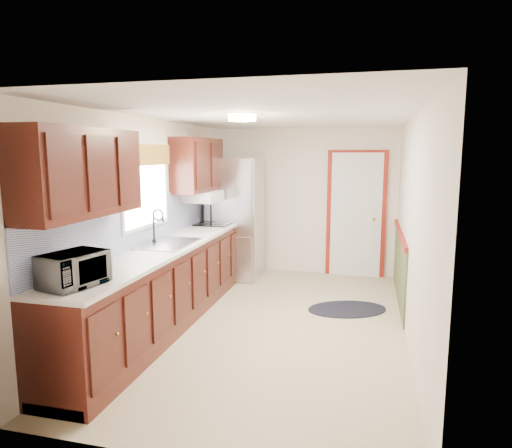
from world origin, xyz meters
The scene contains 8 objects.
room_shell centered at (0.00, 0.00, 1.20)m, with size 3.20×5.20×2.52m.
kitchen_run centered at (-1.24, -0.29, 0.81)m, with size 0.63×4.00×2.20m.
back_wall_trim centered at (0.99, 2.21, 0.89)m, with size 1.12×2.30×2.08m.
ceiling_fixture centered at (-0.30, -0.20, 2.36)m, with size 0.30×0.30×0.06m, color #FFD88C.
microwave centered at (-1.20, -1.95, 1.11)m, with size 0.49×0.27×0.33m, color white.
refrigerator centered at (-1.02, 1.92, 0.96)m, with size 0.81×0.80×1.91m.
rug centered at (0.83, 0.73, 0.01)m, with size 1.02×0.66×0.01m, color black.
cooktop centered at (-1.19, 1.40, 0.95)m, with size 0.49×0.59×0.02m, color black.
Camera 1 is at (1.06, -5.00, 1.98)m, focal length 32.00 mm.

